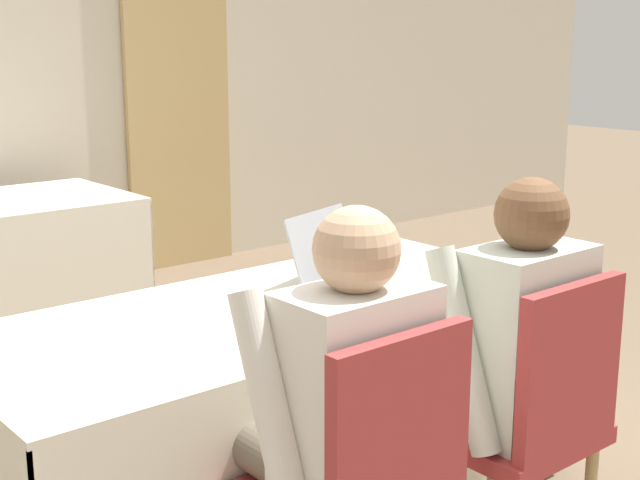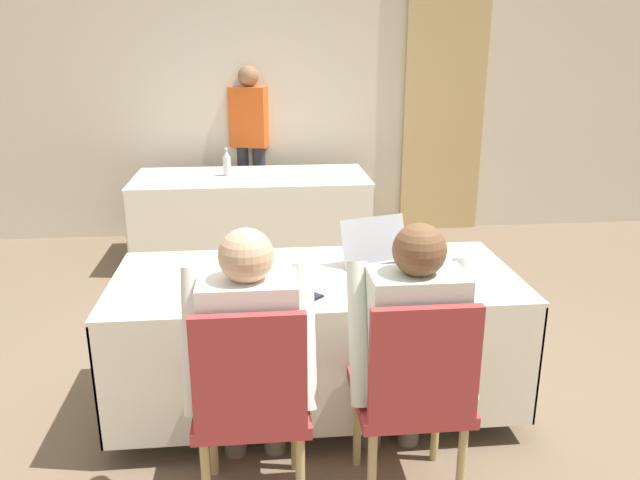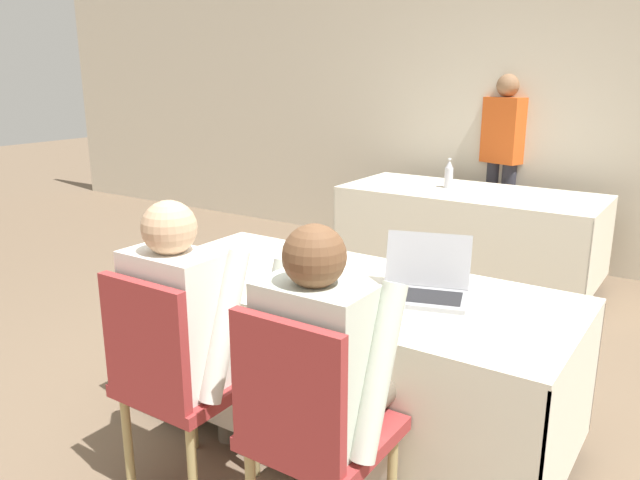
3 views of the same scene
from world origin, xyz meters
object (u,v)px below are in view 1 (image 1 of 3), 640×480
cell_phone (321,331)px  chair_near_right (528,416)px  laptop (349,271)px  person_checkered_shirt (333,410)px  person_white_shirt (501,352)px

cell_phone → chair_near_right: size_ratio=0.15×
chair_near_right → laptop: bearing=-92.1°
person_checkered_shirt → person_white_shirt: same height
laptop → person_white_shirt: (-0.03, -0.68, -0.09)m
chair_near_right → person_checkered_shirt: bearing=-9.4°
chair_near_right → person_checkered_shirt: size_ratio=0.78×
chair_near_right → cell_phone: bearing=-50.9°
cell_phone → person_checkered_shirt: person_checkered_shirt is taller
cell_phone → chair_near_right: (0.37, -0.46, -0.21)m
cell_phone → person_checkered_shirt: 0.44m
laptop → cell_phone: size_ratio=3.12×
laptop → person_checkered_shirt: person_checkered_shirt is taller
chair_near_right → person_checkered_shirt: (-0.63, 0.10, 0.16)m
person_checkered_shirt → person_white_shirt: size_ratio=1.00×
laptop → chair_near_right: size_ratio=0.47×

